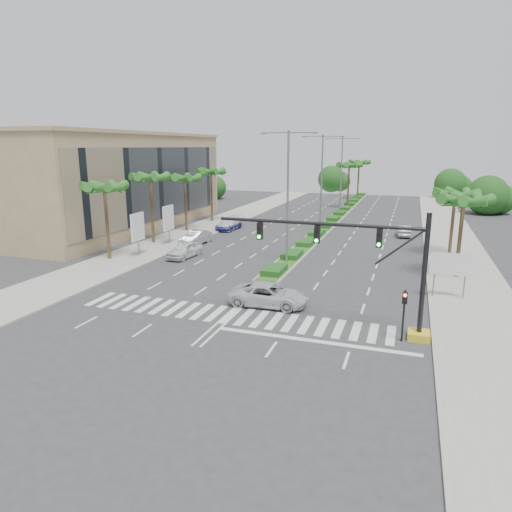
{
  "coord_description": "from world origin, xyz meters",
  "views": [
    {
      "loc": [
        10.51,
        -25.71,
        10.63
      ],
      "look_at": [
        0.31,
        4.27,
        3.0
      ],
      "focal_mm": 32.0,
      "sensor_mm": 36.0,
      "label": 1
    }
  ],
  "objects_px": {
    "car_parked_a": "(184,250)",
    "car_right": "(404,231)",
    "car_parked_b": "(196,238)",
    "car_parked_c": "(228,225)",
    "car_crossing": "(269,295)",
    "car_parked_d": "(230,223)"
  },
  "relations": [
    {
      "from": "car_parked_b",
      "to": "car_parked_c",
      "type": "bearing_deg",
      "value": 95.44
    },
    {
      "from": "car_parked_d",
      "to": "car_right",
      "type": "xyz_separation_m",
      "value": [
        21.81,
        2.34,
        -0.1
      ]
    },
    {
      "from": "car_parked_a",
      "to": "car_right",
      "type": "height_order",
      "value": "car_parked_a"
    },
    {
      "from": "car_parked_b",
      "to": "car_crossing",
      "type": "bearing_deg",
      "value": -45.04
    },
    {
      "from": "car_parked_d",
      "to": "car_parked_b",
      "type": "bearing_deg",
      "value": -87.75
    },
    {
      "from": "car_parked_a",
      "to": "car_parked_b",
      "type": "xyz_separation_m",
      "value": [
        -1.67,
        5.89,
        -0.01
      ]
    },
    {
      "from": "car_parked_b",
      "to": "car_parked_c",
      "type": "height_order",
      "value": "car_parked_b"
    },
    {
      "from": "car_crossing",
      "to": "car_parked_a",
      "type": "bearing_deg",
      "value": 46.02
    },
    {
      "from": "car_crossing",
      "to": "car_right",
      "type": "distance_m",
      "value": 30.09
    },
    {
      "from": "car_parked_a",
      "to": "car_right",
      "type": "xyz_separation_m",
      "value": [
        20.14,
        18.36,
        -0.09
      ]
    },
    {
      "from": "car_parked_a",
      "to": "car_right",
      "type": "relative_size",
      "value": 1.09
    },
    {
      "from": "car_right",
      "to": "car_crossing",
      "type": "bearing_deg",
      "value": 71.69
    },
    {
      "from": "car_parked_b",
      "to": "car_crossing",
      "type": "relative_size",
      "value": 0.87
    },
    {
      "from": "car_parked_c",
      "to": "car_crossing",
      "type": "xyz_separation_m",
      "value": [
        13.59,
        -26.0,
        0.1
      ]
    },
    {
      "from": "car_parked_b",
      "to": "car_parked_c",
      "type": "xyz_separation_m",
      "value": [
        0.0,
        9.52,
        -0.12
      ]
    },
    {
      "from": "car_crossing",
      "to": "car_right",
      "type": "bearing_deg",
      "value": -18.23
    },
    {
      "from": "car_parked_d",
      "to": "car_right",
      "type": "bearing_deg",
      "value": 8.36
    },
    {
      "from": "car_parked_a",
      "to": "car_right",
      "type": "distance_m",
      "value": 27.25
    },
    {
      "from": "car_parked_c",
      "to": "car_parked_d",
      "type": "relative_size",
      "value": 0.85
    },
    {
      "from": "car_parked_d",
      "to": "car_crossing",
      "type": "distance_m",
      "value": 29.88
    },
    {
      "from": "car_parked_c",
      "to": "car_parked_a",
      "type": "bearing_deg",
      "value": -81.39
    },
    {
      "from": "car_parked_b",
      "to": "car_parked_c",
      "type": "distance_m",
      "value": 9.52
    }
  ]
}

